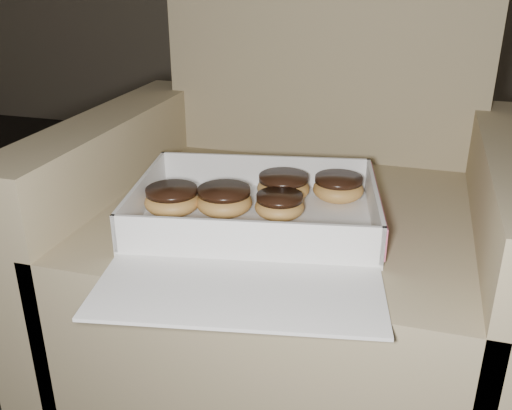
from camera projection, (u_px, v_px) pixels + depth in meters
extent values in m
cube|color=#95895F|center=(290.00, 293.00, 1.08)|extent=(0.65, 0.65, 0.38)
cube|color=#95895F|center=(328.00, 41.00, 1.17)|extent=(0.65, 0.13, 0.47)
cube|color=#95895F|center=(119.00, 239.00, 1.14)|extent=(0.11, 0.65, 0.51)
cube|color=#95895F|center=(494.00, 293.00, 0.96)|extent=(0.11, 0.65, 0.51)
cube|color=white|center=(256.00, 219.00, 0.92)|extent=(0.42, 0.35, 0.01)
cube|color=white|center=(264.00, 171.00, 1.04)|extent=(0.37, 0.07, 0.06)
cube|color=white|center=(246.00, 240.00, 0.78)|extent=(0.37, 0.07, 0.06)
cube|color=white|center=(143.00, 196.00, 0.93)|extent=(0.06, 0.28, 0.06)
cube|color=white|center=(374.00, 205.00, 0.89)|extent=(0.06, 0.28, 0.06)
cube|color=#DC587F|center=(377.00, 205.00, 0.89)|extent=(0.05, 0.27, 0.05)
cube|color=white|center=(238.00, 292.00, 0.72)|extent=(0.39, 0.22, 0.01)
ellipsoid|color=#CA9046|center=(224.00, 202.00, 0.92)|extent=(0.09, 0.09, 0.04)
cylinder|color=black|center=(224.00, 191.00, 0.91)|extent=(0.08, 0.08, 0.01)
ellipsoid|color=#CA9046|center=(279.00, 207.00, 0.91)|extent=(0.08, 0.08, 0.04)
cylinder|color=black|center=(280.00, 197.00, 0.90)|extent=(0.07, 0.07, 0.01)
ellipsoid|color=#CA9046|center=(283.00, 188.00, 0.97)|extent=(0.09, 0.09, 0.04)
cylinder|color=black|center=(283.00, 178.00, 0.97)|extent=(0.08, 0.08, 0.01)
ellipsoid|color=#CA9046|center=(338.00, 189.00, 0.97)|extent=(0.09, 0.09, 0.04)
cylinder|color=black|center=(339.00, 179.00, 0.96)|extent=(0.08, 0.08, 0.01)
ellipsoid|color=#CA9046|center=(172.00, 202.00, 0.92)|extent=(0.09, 0.09, 0.04)
cylinder|color=black|center=(172.00, 191.00, 0.91)|extent=(0.08, 0.08, 0.01)
ellipsoid|color=black|center=(346.00, 253.00, 0.80)|extent=(0.01, 0.01, 0.00)
ellipsoid|color=black|center=(172.00, 245.00, 0.82)|extent=(0.01, 0.01, 0.00)
ellipsoid|color=black|center=(191.00, 227.00, 0.88)|extent=(0.01, 0.01, 0.00)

